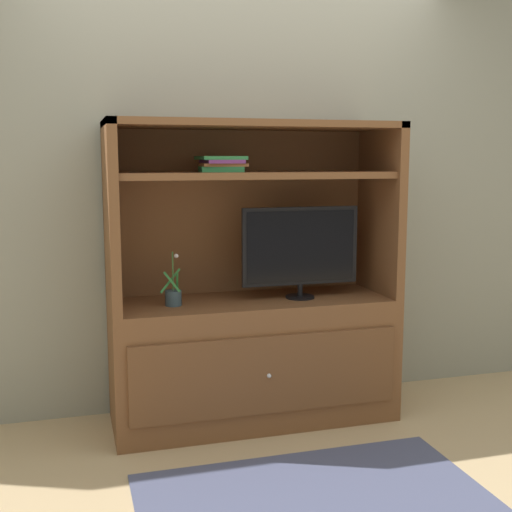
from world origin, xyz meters
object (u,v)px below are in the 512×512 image
tv_monitor (301,248)px  potted_plant (173,296)px  media_console (253,328)px  magazine_stack (221,164)px

tv_monitor → potted_plant: (-0.71, 0.01, -0.23)m
potted_plant → media_console: bearing=5.2°
media_console → potted_plant: size_ratio=5.76×
tv_monitor → magazine_stack: magazine_stack is taller
tv_monitor → potted_plant: size_ratio=2.32×
tv_monitor → magazine_stack: size_ratio=2.09×
media_console → potted_plant: bearing=-174.8°
tv_monitor → media_console: bearing=169.2°
media_console → potted_plant: 0.50m
media_console → potted_plant: media_console is taller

